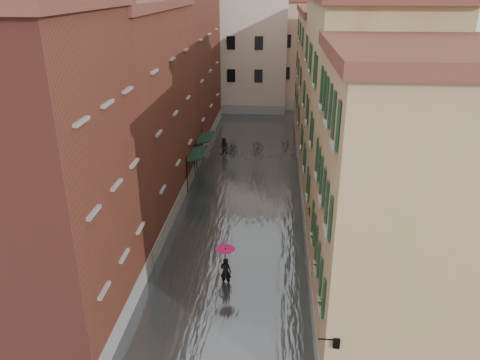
% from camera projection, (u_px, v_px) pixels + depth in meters
% --- Properties ---
extents(ground, '(120.00, 120.00, 0.00)m').
position_uv_depth(ground, '(225.00, 298.00, 22.21)').
color(ground, slate).
rests_on(ground, ground).
extents(floodwater, '(10.00, 60.00, 0.20)m').
position_uv_depth(floodwater, '(245.00, 187.00, 34.12)').
color(floodwater, '#4A5152').
rests_on(floodwater, ground).
extents(building_left_near, '(6.00, 8.00, 13.00)m').
position_uv_depth(building_left_near, '(41.00, 184.00, 18.39)').
color(building_left_near, brown).
rests_on(building_left_near, ground).
extents(building_left_mid, '(6.00, 14.00, 12.50)m').
position_uv_depth(building_left_mid, '(127.00, 117.00, 28.60)').
color(building_left_mid, '#5A2A1C').
rests_on(building_left_mid, ground).
extents(building_left_far, '(6.00, 16.00, 14.00)m').
position_uv_depth(building_left_far, '(176.00, 66.00, 42.10)').
color(building_left_far, brown).
rests_on(building_left_far, ground).
extents(building_right_near, '(6.00, 8.00, 11.50)m').
position_uv_depth(building_right_near, '(402.00, 214.00, 17.63)').
color(building_right_near, '#A58755').
rests_on(building_right_near, ground).
extents(building_right_mid, '(6.00, 14.00, 13.00)m').
position_uv_depth(building_right_mid, '(359.00, 118.00, 27.45)').
color(building_right_mid, tan).
rests_on(building_right_mid, ground).
extents(building_right_far, '(6.00, 16.00, 11.50)m').
position_uv_depth(building_right_far, '(332.00, 82.00, 41.53)').
color(building_right_far, '#A58755').
rests_on(building_right_far, ground).
extents(building_end_cream, '(12.00, 9.00, 13.00)m').
position_uv_depth(building_end_cream, '(235.00, 52.00, 54.86)').
color(building_end_cream, '#B8AA92').
rests_on(building_end_cream, ground).
extents(building_end_pink, '(10.00, 9.00, 12.00)m').
position_uv_depth(building_end_pink, '(311.00, 54.00, 56.22)').
color(building_end_pink, tan).
rests_on(building_end_pink, ground).
extents(awning_near, '(1.09, 3.12, 2.80)m').
position_uv_depth(awning_near, '(197.00, 155.00, 33.60)').
color(awning_near, black).
rests_on(awning_near, ground).
extents(awning_far, '(1.09, 3.01, 2.80)m').
position_uv_depth(awning_far, '(205.00, 138.00, 37.15)').
color(awning_far, black).
rests_on(awning_far, ground).
extents(wall_lantern, '(0.71, 0.22, 0.35)m').
position_uv_depth(wall_lantern, '(336.00, 342.00, 15.21)').
color(wall_lantern, black).
rests_on(wall_lantern, ground).
extents(window_planters, '(0.59, 8.36, 0.84)m').
position_uv_depth(window_planters, '(318.00, 245.00, 19.89)').
color(window_planters, brown).
rests_on(window_planters, ground).
extents(pedestrian_main, '(0.96, 0.96, 2.06)m').
position_uv_depth(pedestrian_main, '(225.00, 263.00, 22.67)').
color(pedestrian_main, black).
rests_on(pedestrian_main, ground).
extents(pedestrian_far, '(0.96, 0.84, 1.67)m').
position_uv_depth(pedestrian_far, '(224.00, 147.00, 40.15)').
color(pedestrian_far, black).
rests_on(pedestrian_far, ground).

